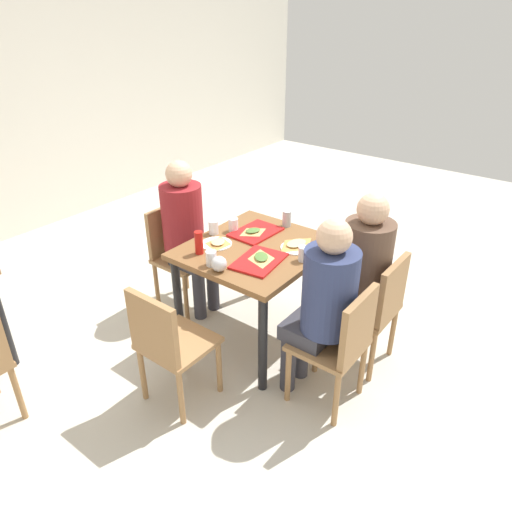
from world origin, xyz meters
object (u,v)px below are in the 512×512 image
plastic_cup_a (214,227)px  pizza_slice_b (253,231)px  chair_far_side (176,249)px  tray_red_far (256,232)px  pizza_slice_d (296,244)px  pizza_slice_a (261,257)px  chair_left_end (167,341)px  paper_plate_center (216,244)px  plastic_cup_d (233,225)px  person_in_brown_jacket (361,266)px  paper_plate_near_edge (296,248)px  soda_can (287,219)px  plastic_cup_b (303,254)px  chair_near_right (376,305)px  tray_red_near (259,261)px  person_in_red (323,299)px  chair_near_left (341,341)px  condiment_bottle (199,243)px  person_far_side (186,226)px  foil_bundle (219,264)px  main_table (256,260)px  pizza_slice_c (218,243)px

plastic_cup_a → pizza_slice_b: bearing=-54.8°
chair_far_side → tray_red_far: size_ratio=2.32×
pizza_slice_d → pizza_slice_a: bearing=168.1°
chair_left_end → paper_plate_center: 0.81m
chair_left_end → plastic_cup_d: bearing=16.4°
chair_far_side → pizza_slice_a: chair_far_side is taller
person_in_brown_jacket → pizza_slice_d: size_ratio=5.01×
paper_plate_near_edge → soda_can: size_ratio=1.80×
plastic_cup_b → chair_near_right: bearing=-64.2°
chair_left_end → soda_can: bearing=1.0°
pizza_slice_a → plastic_cup_b: size_ratio=2.26×
chair_far_side → tray_red_near: 1.03m
tray_red_far → chair_near_right: bearing=-85.6°
person_in_red → paper_plate_near_edge: 0.59m
chair_near_left → tray_red_far: chair_near_left is taller
person_in_red → condiment_bottle: person_in_red is taller
chair_far_side → plastic_cup_a: plastic_cup_a is taller
person_far_side → condiment_bottle: bearing=-125.5°
chair_left_end → pizza_slice_d: size_ratio=3.35×
person_in_brown_jacket → pizza_slice_b: 0.82m
pizza_slice_a → pizza_slice_d: bearing=-11.9°
tray_red_near → plastic_cup_a: plastic_cup_a is taller
person_far_side → paper_plate_center: person_far_side is taller
person_in_brown_jacket → pizza_slice_a: 0.66m
tray_red_far → plastic_cup_d: bearing=115.4°
foil_bundle → chair_near_left: bearing=-78.0°
tray_red_far → paper_plate_center: tray_red_far is taller
person_in_brown_jacket → foil_bundle: 0.93m
main_table → foil_bundle: (-0.41, -0.02, 0.16)m
paper_plate_center → plastic_cup_b: size_ratio=2.20×
tray_red_near → condiment_bottle: size_ratio=2.25×
tray_red_far → paper_plate_center: (-0.31, 0.11, -0.00)m
plastic_cup_d → condiment_bottle: size_ratio=0.62×
paper_plate_near_edge → plastic_cup_d: (-0.05, 0.52, 0.05)m
main_table → tray_red_near: 0.26m
chair_far_side → person_far_side: bearing=-90.0°
pizza_slice_a → soda_can: size_ratio=1.86×
chair_far_side → person_in_red: (-0.24, -1.50, 0.25)m
chair_near_right → plastic_cup_a: (-0.27, 1.19, 0.33)m
person_far_side → pizza_slice_d: (0.17, -0.90, 0.05)m
paper_plate_near_edge → pizza_slice_b: 0.38m
pizza_slice_a → pizza_slice_b: bearing=45.3°
tray_red_near → pizza_slice_c: size_ratio=1.66×
plastic_cup_a → plastic_cup_b: size_ratio=1.00×
chair_left_end → person_in_brown_jacket: size_ratio=0.67×
main_table → tray_red_far: bearing=37.7°
foil_bundle → condiment_bottle: bearing=69.7°
main_table → soda_can: size_ratio=7.92×
tray_red_far → foil_bundle: foil_bundle is taller
tray_red_near → pizza_slice_d: pizza_slice_d is taller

